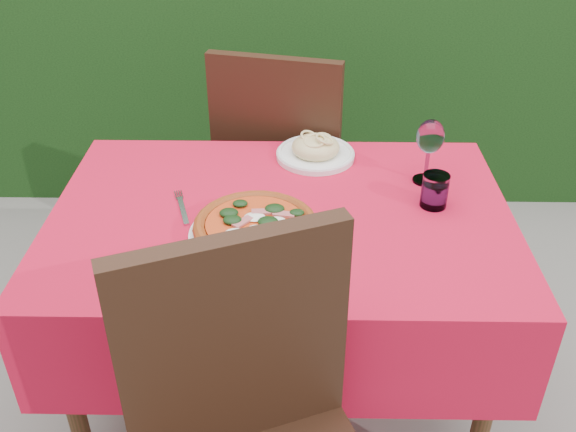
{
  "coord_description": "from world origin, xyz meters",
  "views": [
    {
      "loc": [
        0.04,
        -1.47,
        1.7
      ],
      "look_at": [
        0.02,
        -0.05,
        0.77
      ],
      "focal_mm": 40.0,
      "sensor_mm": 36.0,
      "label": 1
    }
  ],
  "objects_px": {
    "chair_far": "(283,160)",
    "wine_glass": "(430,139)",
    "pasta_plate": "(316,150)",
    "water_glass": "(435,192)",
    "fork": "(183,211)",
    "pizza_plate": "(256,229)"
  },
  "relations": [
    {
      "from": "chair_far",
      "to": "wine_glass",
      "type": "height_order",
      "value": "chair_far"
    },
    {
      "from": "wine_glass",
      "to": "water_glass",
      "type": "bearing_deg",
      "value": -89.72
    },
    {
      "from": "water_glass",
      "to": "pizza_plate",
      "type": "bearing_deg",
      "value": -160.84
    },
    {
      "from": "wine_glass",
      "to": "fork",
      "type": "distance_m",
      "value": 0.72
    },
    {
      "from": "pasta_plate",
      "to": "water_glass",
      "type": "height_order",
      "value": "water_glass"
    },
    {
      "from": "chair_far",
      "to": "water_glass",
      "type": "bearing_deg",
      "value": 139.35
    },
    {
      "from": "water_glass",
      "to": "fork",
      "type": "height_order",
      "value": "water_glass"
    },
    {
      "from": "pizza_plate",
      "to": "water_glass",
      "type": "distance_m",
      "value": 0.51
    },
    {
      "from": "chair_far",
      "to": "pasta_plate",
      "type": "relative_size",
      "value": 4.09
    },
    {
      "from": "fork",
      "to": "water_glass",
      "type": "bearing_deg",
      "value": -13.13
    },
    {
      "from": "pasta_plate",
      "to": "wine_glass",
      "type": "bearing_deg",
      "value": -24.28
    },
    {
      "from": "chair_far",
      "to": "wine_glass",
      "type": "distance_m",
      "value": 0.7
    },
    {
      "from": "wine_glass",
      "to": "fork",
      "type": "xyz_separation_m",
      "value": [
        -0.69,
        -0.18,
        -0.13
      ]
    },
    {
      "from": "pizza_plate",
      "to": "fork",
      "type": "distance_m",
      "value": 0.24
    },
    {
      "from": "water_glass",
      "to": "wine_glass",
      "type": "relative_size",
      "value": 0.49
    },
    {
      "from": "chair_far",
      "to": "pizza_plate",
      "type": "distance_m",
      "value": 0.78
    },
    {
      "from": "water_glass",
      "to": "wine_glass",
      "type": "distance_m",
      "value": 0.16
    },
    {
      "from": "pasta_plate",
      "to": "fork",
      "type": "bearing_deg",
      "value": -138.81
    },
    {
      "from": "pizza_plate",
      "to": "pasta_plate",
      "type": "bearing_deg",
      "value": 70.2
    },
    {
      "from": "fork",
      "to": "chair_far",
      "type": "bearing_deg",
      "value": 50.94
    },
    {
      "from": "pizza_plate",
      "to": "wine_glass",
      "type": "height_order",
      "value": "wine_glass"
    },
    {
      "from": "pasta_plate",
      "to": "water_glass",
      "type": "relative_size",
      "value": 2.55
    }
  ]
}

